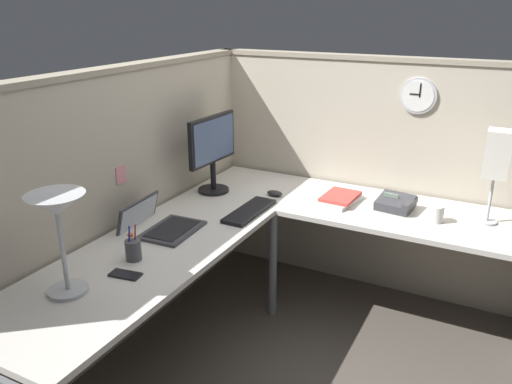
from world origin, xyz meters
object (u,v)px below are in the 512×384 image
(monitor, at_px, (213,148))
(cell_phone, at_px, (125,275))
(pen_cup, at_px, (133,250))
(desk_lamp_dome, at_px, (57,213))
(wall_clock, at_px, (418,96))
(keyboard, at_px, (249,211))
(coffee_mug, at_px, (436,214))
(computer_mouse, at_px, (275,193))
(office_phone, at_px, (397,204))
(desk_lamp_paper, at_px, (497,157))
(laptop, at_px, (157,224))
(book_stack, at_px, (339,199))

(monitor, xyz_separation_m, cell_phone, (-1.13, -0.23, -0.29))
(pen_cup, bearing_deg, cell_phone, -154.47)
(desk_lamp_dome, relative_size, pen_cup, 2.47)
(desk_lamp_dome, distance_m, cell_phone, 0.44)
(cell_phone, distance_m, wall_clock, 2.02)
(keyboard, relative_size, coffee_mug, 4.48)
(computer_mouse, xyz_separation_m, office_phone, (0.12, -0.75, 0.02))
(monitor, bearing_deg, desk_lamp_paper, -80.65)
(coffee_mug, bearing_deg, laptop, 120.67)
(cell_phone, height_order, wall_clock, wall_clock)
(keyboard, bearing_deg, office_phone, -58.63)
(computer_mouse, xyz_separation_m, coffee_mug, (0.04, -0.98, 0.03))
(cell_phone, relative_size, coffee_mug, 1.50)
(desk_lamp_dome, bearing_deg, desk_lamp_paper, -43.39)
(desk_lamp_paper, bearing_deg, monitor, 99.35)
(laptop, bearing_deg, monitor, 3.21)
(wall_clock, bearing_deg, laptop, 137.66)
(pen_cup, xyz_separation_m, cell_phone, (-0.14, -0.07, -0.05))
(computer_mouse, bearing_deg, wall_clock, -58.82)
(computer_mouse, distance_m, office_phone, 0.76)
(keyboard, relative_size, computer_mouse, 4.13)
(laptop, xyz_separation_m, office_phone, (0.87, -1.10, 0.01))
(desk_lamp_paper, xyz_separation_m, coffee_mug, (-0.12, 0.26, -0.34))
(desk_lamp_dome, height_order, book_stack, desk_lamp_dome)
(book_stack, bearing_deg, laptop, 138.22)
(wall_clock, bearing_deg, coffee_mug, -150.08)
(monitor, relative_size, desk_lamp_paper, 0.94)
(pen_cup, distance_m, desk_lamp_paper, 1.96)
(keyboard, xyz_separation_m, pen_cup, (-0.77, 0.22, 0.04))
(book_stack, bearing_deg, keyboard, 135.11)
(keyboard, bearing_deg, desk_lamp_paper, -67.99)
(cell_phone, bearing_deg, coffee_mug, -49.96)
(pen_cup, height_order, wall_clock, wall_clock)
(keyboard, bearing_deg, computer_mouse, -0.95)
(pen_cup, xyz_separation_m, coffee_mug, (1.14, -1.21, -0.00))
(computer_mouse, height_order, book_stack, book_stack)
(desk_lamp_dome, relative_size, office_phone, 1.96)
(computer_mouse, xyz_separation_m, desk_lamp_dome, (-1.46, 0.29, 0.35))
(office_phone, distance_m, wall_clock, 0.68)
(keyboard, distance_m, book_stack, 0.58)
(desk_lamp_paper, xyz_separation_m, wall_clock, (0.29, 0.49, 0.25))
(desk_lamp_dome, relative_size, wall_clock, 2.02)
(laptop, height_order, coffee_mug, laptop)
(monitor, relative_size, computer_mouse, 4.81)
(desk_lamp_dome, xyz_separation_m, coffee_mug, (1.49, -1.27, -0.32))
(laptop, distance_m, desk_lamp_dome, 0.78)
(coffee_mug, bearing_deg, book_stack, 85.28)
(monitor, xyz_separation_m, keyboard, (-0.21, -0.38, -0.28))
(pen_cup, bearing_deg, desk_lamp_paper, -49.50)
(computer_mouse, xyz_separation_m, book_stack, (0.09, -0.40, 0.00))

